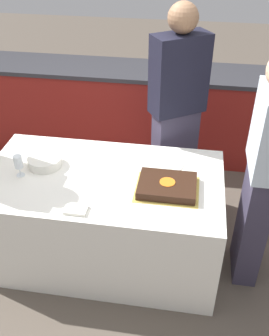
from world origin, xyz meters
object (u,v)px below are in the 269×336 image
object	(u,v)px
plate_stack	(45,161)
person_cutting_cake	(177,113)
person_seated_right	(263,175)
cake	(167,186)
wine_glass	(18,162)

from	to	relation	value
plate_stack	person_cutting_cake	size ratio (longest dim) A/B	0.14
plate_stack	person_seated_right	size ratio (longest dim) A/B	0.14
cake	wine_glass	distance (m)	1.01
person_seated_right	cake	bearing A→B (deg)	-83.48
cake	plate_stack	xyz separation A→B (m)	(-0.88, 0.14, 0.00)
cake	person_cutting_cake	world-z (taller)	person_cutting_cake
person_cutting_cake	plate_stack	bearing A→B (deg)	1.11
plate_stack	person_cutting_cake	world-z (taller)	person_cutting_cake
wine_glass	person_seated_right	world-z (taller)	person_seated_right
wine_glass	plate_stack	bearing A→B (deg)	47.80
cake	wine_glass	world-z (taller)	wine_glass
cake	person_seated_right	bearing A→B (deg)	6.52
plate_stack	person_seated_right	world-z (taller)	person_seated_right
cake	wine_glass	size ratio (longest dim) A/B	2.64
cake	person_cutting_cake	size ratio (longest dim) A/B	0.24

